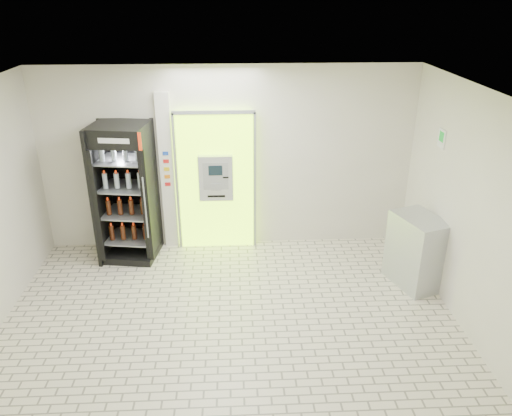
{
  "coord_description": "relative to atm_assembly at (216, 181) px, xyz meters",
  "views": [
    {
      "loc": [
        0.07,
        -5.18,
        4.06
      ],
      "look_at": [
        0.39,
        1.2,
        1.21
      ],
      "focal_mm": 35.0,
      "sensor_mm": 36.0,
      "label": 1
    }
  ],
  "objects": [
    {
      "name": "atm_assembly",
      "position": [
        0.0,
        0.0,
        0.0
      ],
      "size": [
        1.3,
        0.24,
        2.33
      ],
      "color": "#9FEC13",
      "rests_on": "ground"
    },
    {
      "name": "beverage_cooler",
      "position": [
        -1.41,
        -0.28,
        -0.12
      ],
      "size": [
        0.92,
        0.87,
        2.2
      ],
      "rotation": [
        0.0,
        0.0,
        -0.15
      ],
      "color": "black",
      "rests_on": "ground"
    },
    {
      "name": "exit_sign",
      "position": [
        3.19,
        -1.01,
        0.95
      ],
      "size": [
        0.02,
        0.22,
        0.26
      ],
      "color": "white",
      "rests_on": "room_shell"
    },
    {
      "name": "steel_cabinet",
      "position": [
        2.92,
        -1.36,
        -0.63
      ],
      "size": [
        0.79,
        0.94,
        1.07
      ],
      "rotation": [
        0.0,
        0.0,
        0.33
      ],
      "color": "#AEB1B6",
      "rests_on": "ground"
    },
    {
      "name": "pillar",
      "position": [
        -0.78,
        0.04,
        0.13
      ],
      "size": [
        0.22,
        0.11,
        2.6
      ],
      "color": "silver",
      "rests_on": "ground"
    },
    {
      "name": "ground",
      "position": [
        0.2,
        -2.41,
        -1.17
      ],
      "size": [
        6.0,
        6.0,
        0.0
      ],
      "primitive_type": "plane",
      "color": "beige",
      "rests_on": "ground"
    },
    {
      "name": "room_shell",
      "position": [
        0.2,
        -2.41,
        0.67
      ],
      "size": [
        6.0,
        6.0,
        6.0
      ],
      "color": "silver",
      "rests_on": "ground"
    }
  ]
}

